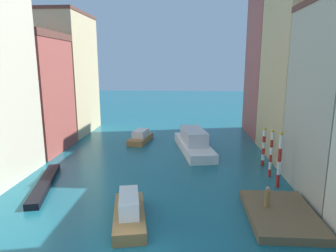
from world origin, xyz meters
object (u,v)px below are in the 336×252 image
Objects in this scene: mooring_pole_0 at (280,159)px; gondola_black at (45,184)px; vaporetto_white at (194,142)px; motorboat_0 at (129,212)px; mooring_pole_1 at (271,153)px; person_on_dock at (267,197)px; waterfront_dock at (281,214)px; mooring_pole_2 at (264,146)px; motorboat_1 at (141,137)px.

mooring_pole_0 is 20.06m from gondola_black.
vaporetto_white is 17.54m from motorboat_0.
mooring_pole_0 reaches higher than gondola_black.
person_on_dock is at bearing -106.21° from mooring_pole_1.
vaporetto_white is (-5.70, 15.75, 0.75)m from waterfront_dock.
mooring_pole_2 is at bearing 89.50° from mooring_pole_0.
vaporetto_white reaches higher than gondola_black.
mooring_pole_0 is at bearing 76.21° from waterfront_dock.
vaporetto_white reaches higher than person_on_dock.
mooring_pole_1 is at bearing -91.29° from mooring_pole_2.
person_on_dock is 0.13× the size of vaporetto_white.
mooring_pole_2 is 16.66m from motorboat_1.
person_on_dock is 7.60m from mooring_pole_1.
mooring_pole_2 is (0.05, 5.45, -0.39)m from mooring_pole_0.
mooring_pole_0 is (2.12, 4.73, 1.26)m from person_on_dock.
motorboat_0 is (-11.59, -11.90, -1.38)m from mooring_pole_2.
gondola_black is at bearing 148.27° from motorboat_0.
motorboat_0 is (-11.54, -6.45, -1.78)m from mooring_pole_0.
mooring_pole_2 reaches higher than gondola_black.
waterfront_dock is 8.12m from mooring_pole_1.
person_on_dock reaches higher than waterfront_dock.
mooring_pole_0 is 20.06m from motorboat_1.
waterfront_dock is 10.33m from motorboat_0.
gondola_black is (-12.91, -11.77, -0.75)m from vaporetto_white.
mooring_pole_1 reaches higher than gondola_black.
motorboat_0 is (8.35, -5.16, 0.45)m from gondola_black.
vaporetto_white is (-4.87, 15.22, -0.22)m from person_on_dock.
waterfront_dock is 10.95m from mooring_pole_2.
vaporetto_white is at bearing -27.40° from motorboat_1.
mooring_pole_1 is 10.68m from vaporetto_white.
motorboat_1 is at bearing 134.84° from mooring_pole_0.
motorboat_0 is (-4.55, -16.93, -0.30)m from vaporetto_white.
person_on_dock is at bearing -114.14° from mooring_pole_0.
mooring_pole_2 is at bearing 45.75° from motorboat_0.
mooring_pole_2 is at bearing 82.88° from waterfront_dock.
mooring_pole_1 is 0.75× the size of motorboat_0.
mooring_pole_1 is (2.10, 7.23, 1.05)m from person_on_dock.
mooring_pole_2 is at bearing -35.55° from vaporetto_white.
mooring_pole_0 is at bearing -90.50° from mooring_pole_2.
waterfront_dock is at bearing -99.31° from mooring_pole_1.
mooring_pole_1 is at bearing -48.88° from vaporetto_white.
mooring_pole_2 is 0.74× the size of motorboat_1.
vaporetto_white is (-7.04, 5.03, -1.08)m from mooring_pole_2.
mooring_pole_2 is (1.34, 10.72, 1.83)m from waterfront_dock.
mooring_pole_0 is 0.82× the size of motorboat_0.
mooring_pole_1 is 0.52× the size of gondola_black.
motorboat_1 is at bearing 140.33° from mooring_pole_1.
mooring_pole_2 reaches higher than person_on_dock.
mooring_pole_1 is 14.67m from motorboat_0.
mooring_pole_0 reaches higher than mooring_pole_1.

